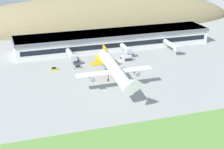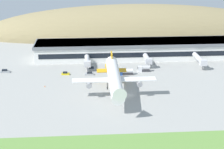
% 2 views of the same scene
% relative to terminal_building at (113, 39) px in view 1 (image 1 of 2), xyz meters
% --- Properties ---
extents(ground_plane, '(352.65, 352.65, 0.00)m').
position_rel_terminal_building_xyz_m(ground_plane, '(-13.01, -56.56, -5.41)').
color(ground_plane, '#9E9E99').
extents(grass_strip_foreground, '(317.39, 28.63, 0.08)m').
position_rel_terminal_building_xyz_m(grass_strip_foreground, '(-13.01, -105.15, -5.37)').
color(grass_strip_foreground, '#669342').
rests_on(grass_strip_foreground, ground_plane).
extents(hill_backdrop, '(221.54, 60.06, 42.67)m').
position_rel_terminal_building_xyz_m(hill_backdrop, '(6.12, 59.73, -5.41)').
color(hill_backdrop, '#8E7F56').
rests_on(hill_backdrop, ground_plane).
extents(terminal_building, '(116.26, 20.63, 9.55)m').
position_rel_terminal_building_xyz_m(terminal_building, '(0.00, 0.00, 0.00)').
color(terminal_building, white).
rests_on(terminal_building, ground_plane).
extents(jetway_0, '(3.38, 15.00, 5.43)m').
position_rel_terminal_building_xyz_m(jetway_0, '(-29.54, -18.07, -1.41)').
color(jetway_0, silver).
rests_on(jetway_0, ground_plane).
extents(jetway_1, '(3.38, 12.53, 5.43)m').
position_rel_terminal_building_xyz_m(jetway_1, '(1.85, -16.76, -1.42)').
color(jetway_1, silver).
rests_on(jetway_1, ground_plane).
extents(jetway_2, '(3.38, 17.22, 5.43)m').
position_rel_terminal_building_xyz_m(jetway_2, '(28.94, -19.23, -1.41)').
color(jetway_2, silver).
rests_on(jetway_2, ground_plane).
extents(cargo_airplane, '(34.57, 47.35, 12.02)m').
position_rel_terminal_building_xyz_m(cargo_airplane, '(-18.83, -58.54, 3.13)').
color(cargo_airplane, white).
extents(service_car_0, '(4.46, 1.79, 1.60)m').
position_rel_terminal_building_xyz_m(service_car_0, '(-28.70, -28.68, -4.75)').
color(service_car_0, '#999EA3').
rests_on(service_car_0, ground_plane).
extents(service_car_1, '(4.57, 2.20, 1.69)m').
position_rel_terminal_building_xyz_m(service_car_1, '(-27.36, -21.13, -4.71)').
color(service_car_1, '#999EA3').
rests_on(service_car_1, ground_plane).
extents(service_car_3, '(3.98, 2.00, 1.45)m').
position_rel_terminal_building_xyz_m(service_car_3, '(-40.36, -27.29, -4.81)').
color(service_car_3, gold).
rests_on(service_car_3, ground_plane).
extents(fuel_truck, '(8.05, 2.56, 2.99)m').
position_rel_terminal_building_xyz_m(fuel_truck, '(-11.18, -29.77, -3.97)').
color(fuel_truck, '#264C99').
rests_on(fuel_truck, ground_plane).
extents(box_truck, '(6.10, 2.32, 3.09)m').
position_rel_terminal_building_xyz_m(box_truck, '(-1.25, -25.18, -3.91)').
color(box_truck, silver).
rests_on(box_truck, ground_plane).
extents(traffic_cone_0, '(0.52, 0.52, 0.58)m').
position_rel_terminal_building_xyz_m(traffic_cone_0, '(-4.84, -42.50, -5.13)').
color(traffic_cone_0, orange).
rests_on(traffic_cone_0, ground_plane).
extents(traffic_cone_1, '(0.52, 0.52, 0.58)m').
position_rel_terminal_building_xyz_m(traffic_cone_1, '(-48.86, -43.57, -5.13)').
color(traffic_cone_1, orange).
rests_on(traffic_cone_1, ground_plane).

